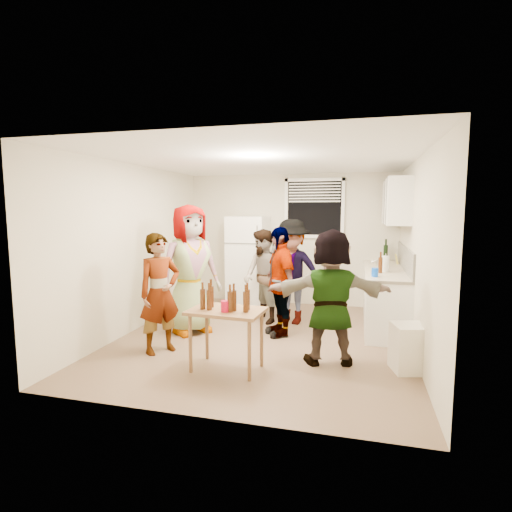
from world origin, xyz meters
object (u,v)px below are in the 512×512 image
(guest_back_right, at_px, (291,322))
(guest_back_left, at_px, (263,322))
(kettle, at_px, (381,267))
(guest_black, at_px, (279,335))
(refrigerator, at_px, (248,261))
(red_cup, at_px, (225,312))
(blue_cup, at_px, (375,277))
(beer_bottle_counter, at_px, (380,273))
(guest_grey, at_px, (191,332))
(guest_stripe, at_px, (161,351))
(beer_bottle_table, at_px, (211,307))
(serving_table, at_px, (227,369))
(wine_bottle, at_px, (385,262))
(trash_bin, at_px, (409,350))
(guest_orange, at_px, (329,363))

(guest_back_right, bearing_deg, guest_back_left, -158.17)
(kettle, distance_m, guest_back_left, 2.13)
(guest_black, bearing_deg, refrigerator, 179.02)
(kettle, height_order, red_cup, kettle)
(guest_back_left, relative_size, guest_black, 0.96)
(blue_cup, bearing_deg, beer_bottle_counter, 76.16)
(guest_grey, bearing_deg, red_cup, -102.89)
(guest_stripe, distance_m, guest_back_left, 1.91)
(beer_bottle_table, relative_size, guest_back_left, 0.16)
(guest_stripe, bearing_deg, serving_table, -73.67)
(blue_cup, xyz_separation_m, guest_black, (-1.32, -0.13, -0.90))
(red_cup, bearing_deg, refrigerator, 101.07)
(wine_bottle, bearing_deg, guest_stripe, -135.13)
(trash_bin, bearing_deg, serving_table, -166.73)
(guest_orange, bearing_deg, beer_bottle_counter, -126.77)
(beer_bottle_counter, relative_size, guest_stripe, 0.15)
(blue_cup, bearing_deg, trash_bin, -70.97)
(beer_bottle_counter, bearing_deg, red_cup, -131.00)
(serving_table, distance_m, guest_grey, 1.55)
(beer_bottle_table, bearing_deg, guest_black, 67.69)
(beer_bottle_table, relative_size, guest_orange, 0.15)
(guest_back_right, bearing_deg, blue_cup, -12.01)
(serving_table, bearing_deg, blue_cup, 42.64)
(blue_cup, bearing_deg, beer_bottle_table, -141.93)
(guest_back_right, height_order, guest_black, guest_back_right)
(guest_back_left, xyz_separation_m, guest_back_right, (0.45, 0.08, 0.00))
(kettle, height_order, trash_bin, kettle)
(guest_black, height_order, guest_orange, guest_orange)
(guest_back_left, bearing_deg, beer_bottle_counter, 43.77)
(red_cup, height_order, guest_stripe, red_cup)
(wine_bottle, relative_size, guest_orange, 0.19)
(trash_bin, height_order, guest_back_right, trash_bin)
(serving_table, height_order, guest_black, serving_table)
(kettle, relative_size, red_cup, 1.79)
(kettle, distance_m, guest_black, 2.05)
(beer_bottle_table, bearing_deg, guest_back_left, 85.22)
(wine_bottle, height_order, red_cup, wine_bottle)
(guest_back_left, distance_m, guest_orange, 1.90)
(kettle, relative_size, guest_black, 0.14)
(guest_back_left, relative_size, guest_orange, 0.94)
(refrigerator, xyz_separation_m, beer_bottle_table, (0.39, -2.99, -0.15))
(wine_bottle, bearing_deg, guest_back_right, -142.37)
(kettle, xyz_separation_m, guest_orange, (-0.67, -2.03, -0.90))
(serving_table, bearing_deg, guest_back_left, 91.38)
(serving_table, relative_size, guest_back_right, 0.50)
(red_cup, xyz_separation_m, guest_black, (0.32, 1.50, -0.70))
(blue_cup, relative_size, guest_black, 0.08)
(refrigerator, height_order, beer_bottle_counter, refrigerator)
(serving_table, relative_size, guest_black, 0.53)
(blue_cup, distance_m, trash_bin, 1.29)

